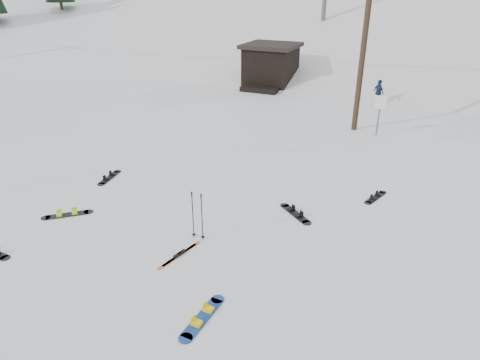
% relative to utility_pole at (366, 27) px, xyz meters
% --- Properties ---
extents(ground, '(200.00, 200.00, 0.00)m').
position_rel_utility_pole_xyz_m(ground, '(-2.00, -14.00, -4.68)').
color(ground, white).
rests_on(ground, ground).
extents(ski_slope, '(60.00, 85.24, 65.97)m').
position_rel_utility_pole_xyz_m(ski_slope, '(-2.00, 41.00, -16.68)').
color(ski_slope, white).
rests_on(ski_slope, ground).
extents(ridge_left, '(47.54, 95.03, 58.38)m').
position_rel_utility_pole_xyz_m(ridge_left, '(-38.00, 34.00, -15.68)').
color(ridge_left, white).
rests_on(ridge_left, ground).
extents(treeline_left, '(20.00, 64.00, 10.00)m').
position_rel_utility_pole_xyz_m(treeline_left, '(-36.00, 26.00, -4.68)').
color(treeline_left, black).
rests_on(treeline_left, ground).
extents(treeline_crest, '(50.00, 6.00, 10.00)m').
position_rel_utility_pole_xyz_m(treeline_crest, '(-2.00, 72.00, -4.68)').
color(treeline_crest, black).
rests_on(treeline_crest, ski_slope).
extents(utility_pole, '(2.00, 0.26, 9.00)m').
position_rel_utility_pole_xyz_m(utility_pole, '(0.00, 0.00, 0.00)').
color(utility_pole, '#3A2819').
rests_on(utility_pole, ground).
extents(trail_sign, '(0.50, 0.09, 1.85)m').
position_rel_utility_pole_xyz_m(trail_sign, '(1.10, -0.42, -3.41)').
color(trail_sign, '#595B60').
rests_on(trail_sign, ground).
extents(lift_hut, '(3.40, 4.10, 2.75)m').
position_rel_utility_pole_xyz_m(lift_hut, '(-7.00, 6.94, -3.32)').
color(lift_hut, black).
rests_on(lift_hut, ground).
extents(hero_snowboard, '(0.35, 1.59, 0.11)m').
position_rel_utility_pole_xyz_m(hero_snowboard, '(-0.42, -14.14, -4.65)').
color(hero_snowboard, '#164194').
rests_on(hero_snowboard, ground).
extents(hero_skis, '(0.40, 1.52, 0.08)m').
position_rel_utility_pole_xyz_m(hero_skis, '(-2.09, -12.38, -4.66)').
color(hero_skis, '#DB5216').
rests_on(hero_skis, ground).
extents(ski_poles, '(0.39, 0.10, 1.41)m').
position_rel_utility_pole_xyz_m(ski_poles, '(-2.06, -11.45, -3.96)').
color(ski_poles, black).
rests_on(ski_poles, ground).
extents(board_scatter_b, '(0.46, 1.40, 0.10)m').
position_rel_utility_pole_xyz_m(board_scatter_b, '(-6.98, -9.34, -4.66)').
color(board_scatter_b, black).
rests_on(board_scatter_b, ground).
extents(board_scatter_c, '(1.20, 1.10, 0.11)m').
position_rel_utility_pole_xyz_m(board_scatter_c, '(-6.34, -12.03, -4.65)').
color(board_scatter_c, black).
rests_on(board_scatter_c, ground).
extents(board_scatter_d, '(1.24, 1.03, 0.10)m').
position_rel_utility_pole_xyz_m(board_scatter_d, '(-0.01, -9.04, -4.65)').
color(board_scatter_d, black).
rests_on(board_scatter_d, ground).
extents(board_scatter_f, '(0.57, 1.23, 0.09)m').
position_rel_utility_pole_xyz_m(board_scatter_f, '(2.07, -6.89, -4.66)').
color(board_scatter_f, black).
rests_on(board_scatter_f, ground).
extents(skier_navy, '(0.84, 0.85, 1.44)m').
position_rel_utility_pole_xyz_m(skier_navy, '(0.34, 4.99, -3.96)').
color(skier_navy, '#1C2947').
rests_on(skier_navy, ground).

